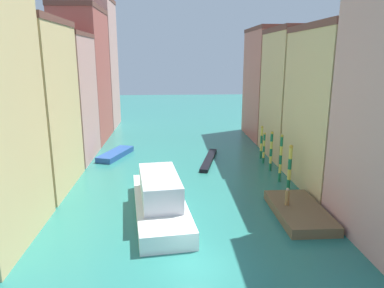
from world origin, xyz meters
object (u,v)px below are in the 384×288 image
(mooring_pole_0, at_px, (290,167))
(gondola_black, at_px, (209,160))
(waterfront_dock, at_px, (299,211))
(motorboat_0, at_px, (116,154))
(mooring_pole_2, at_px, (271,151))
(mooring_pole_4, at_px, (261,142))
(person_on_dock, at_px, (287,197))
(mooring_pole_3, at_px, (264,148))
(vaporetto_white, at_px, (160,199))
(mooring_pole_1, at_px, (281,158))

(mooring_pole_0, xyz_separation_m, gondola_black, (-6.76, 10.10, -2.13))
(waterfront_dock, height_order, motorboat_0, waterfront_dock)
(mooring_pole_2, xyz_separation_m, mooring_pole_4, (0.15, 4.94, -0.16))
(mooring_pole_2, bearing_deg, mooring_pole_0, -88.94)
(person_on_dock, distance_m, mooring_pole_3, 14.36)
(mooring_pole_0, relative_size, vaporetto_white, 0.35)
(mooring_pole_4, bearing_deg, gondola_black, -172.01)
(mooring_pole_0, xyz_separation_m, mooring_pole_3, (-0.19, 8.91, -0.37))
(vaporetto_white, height_order, gondola_black, vaporetto_white)
(mooring_pole_3, bearing_deg, mooring_pole_1, -89.89)
(person_on_dock, distance_m, gondola_black, 16.23)
(person_on_dock, bearing_deg, vaporetto_white, 176.38)
(person_on_dock, height_order, mooring_pole_4, mooring_pole_4)
(mooring_pole_3, height_order, motorboat_0, mooring_pole_3)
(mooring_pole_2, xyz_separation_m, gondola_black, (-6.64, 3.99, -2.13))
(waterfront_dock, relative_size, mooring_pole_0, 1.69)
(mooring_pole_2, distance_m, mooring_pole_4, 4.94)
(mooring_pole_4, bearing_deg, mooring_pole_2, -91.73)
(mooring_pole_1, relative_size, vaporetto_white, 0.38)
(mooring_pole_4, height_order, vaporetto_white, mooring_pole_4)
(motorboat_0, bearing_deg, person_on_dock, -47.58)
(mooring_pole_1, bearing_deg, gondola_black, 130.37)
(person_on_dock, relative_size, gondola_black, 0.16)
(mooring_pole_2, bearing_deg, mooring_pole_3, 91.54)
(person_on_dock, xyz_separation_m, gondola_black, (-4.84, 15.44, -1.26))
(waterfront_dock, height_order, gondola_black, waterfront_dock)
(person_on_dock, distance_m, mooring_pole_0, 5.74)
(vaporetto_white, bearing_deg, mooring_pole_4, 51.57)
(waterfront_dock, height_order, mooring_pole_1, mooring_pole_1)
(person_on_dock, xyz_separation_m, mooring_pole_3, (1.73, 14.25, 0.50))
(gondola_black, bearing_deg, motorboat_0, 166.25)
(gondola_black, height_order, motorboat_0, motorboat_0)
(waterfront_dock, bearing_deg, vaporetto_white, 174.03)
(person_on_dock, bearing_deg, mooring_pole_0, 70.22)
(mooring_pole_4, bearing_deg, mooring_pole_3, -95.98)
(motorboat_0, bearing_deg, mooring_pole_1, -29.92)
(mooring_pole_1, bearing_deg, waterfront_dock, -95.96)
(mooring_pole_3, bearing_deg, vaporetto_white, -132.05)
(mooring_pole_1, bearing_deg, vaporetto_white, -150.17)
(waterfront_dock, xyz_separation_m, mooring_pole_1, (0.86, 8.23, 2.19))
(person_on_dock, xyz_separation_m, mooring_pole_2, (1.81, 11.45, 0.88))
(mooring_pole_4, xyz_separation_m, motorboat_0, (-18.73, 1.97, -1.84))
(mooring_pole_0, bearing_deg, person_on_dock, -109.78)
(mooring_pole_1, xyz_separation_m, mooring_pole_4, (0.21, 8.69, -0.39))
(waterfront_dock, bearing_deg, gondola_black, 109.72)
(waterfront_dock, relative_size, mooring_pole_1, 1.52)
(mooring_pole_0, height_order, mooring_pole_1, mooring_pole_1)
(waterfront_dock, height_order, mooring_pole_0, mooring_pole_0)
(person_on_dock, height_order, motorboat_0, person_on_dock)
(waterfront_dock, bearing_deg, mooring_pole_1, 84.04)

